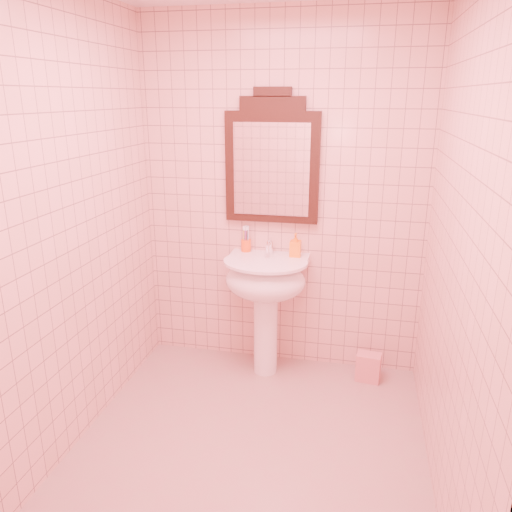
% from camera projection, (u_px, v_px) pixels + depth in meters
% --- Properties ---
extents(floor, '(2.20, 2.20, 0.00)m').
position_uv_depth(floor, '(248.00, 451.00, 2.86)').
color(floor, tan).
rests_on(floor, ground).
extents(back_wall, '(2.00, 0.02, 2.50)m').
position_uv_depth(back_wall, '(282.00, 199.00, 3.50)').
color(back_wall, beige).
rests_on(back_wall, floor).
extents(pedestal_sink, '(0.58, 0.58, 0.86)m').
position_uv_depth(pedestal_sink, '(266.00, 288.00, 3.48)').
color(pedestal_sink, white).
rests_on(pedestal_sink, floor).
extents(faucet, '(0.04, 0.16, 0.11)m').
position_uv_depth(faucet, '(269.00, 247.00, 3.53)').
color(faucet, white).
rests_on(faucet, pedestal_sink).
extents(mirror, '(0.65, 0.06, 0.91)m').
position_uv_depth(mirror, '(272.00, 162.00, 3.41)').
color(mirror, black).
rests_on(mirror, back_wall).
extents(toothbrush_cup, '(0.07, 0.07, 0.16)m').
position_uv_depth(toothbrush_cup, '(246.00, 245.00, 3.60)').
color(toothbrush_cup, '#FF5815').
rests_on(toothbrush_cup, pedestal_sink).
extents(soap_dispenser, '(0.08, 0.08, 0.17)m').
position_uv_depth(soap_dispenser, '(295.00, 245.00, 3.48)').
color(soap_dispenser, orange).
rests_on(soap_dispenser, pedestal_sink).
extents(towel, '(0.18, 0.13, 0.20)m').
position_uv_depth(towel, '(368.00, 367.00, 3.54)').
color(towel, pink).
rests_on(towel, floor).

